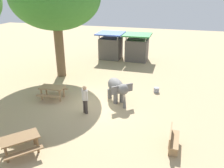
# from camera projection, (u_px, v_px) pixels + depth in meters

# --- Properties ---
(ground_plane) EXTENTS (60.00, 60.00, 0.00)m
(ground_plane) POSITION_uv_depth(u_px,v_px,m) (99.00, 105.00, 13.61)
(ground_plane) COLOR tan
(elephant) EXTENTS (1.87, 1.91, 1.41)m
(elephant) POSITION_uv_depth(u_px,v_px,m) (117.00, 88.00, 13.69)
(elephant) COLOR slate
(elephant) RESTS_ON ground_plane
(person_handler) EXTENTS (0.45, 0.32, 1.62)m
(person_handler) POSITION_uv_depth(u_px,v_px,m) (85.00, 98.00, 12.34)
(person_handler) COLOR #3F3833
(person_handler) RESTS_ON ground_plane
(wooden_bench) EXTENTS (0.44, 1.41, 0.88)m
(wooden_bench) POSITION_uv_depth(u_px,v_px,m) (173.00, 139.00, 9.71)
(wooden_bench) COLOR #9E7A51
(wooden_bench) RESTS_ON ground_plane
(picnic_table_near) EXTENTS (1.61, 1.59, 0.78)m
(picnic_table_near) POSITION_uv_depth(u_px,v_px,m) (52.00, 90.00, 14.19)
(picnic_table_near) COLOR #9E7A51
(picnic_table_near) RESTS_ON ground_plane
(picnic_table_far) EXTENTS (2.11, 2.11, 0.78)m
(picnic_table_far) POSITION_uv_depth(u_px,v_px,m) (20.00, 141.00, 9.37)
(picnic_table_far) COLOR brown
(picnic_table_far) RESTS_ON ground_plane
(market_stall_blue) EXTENTS (2.50, 2.50, 2.52)m
(market_stall_blue) POSITION_uv_depth(u_px,v_px,m) (111.00, 47.00, 22.44)
(market_stall_blue) COLOR #59514C
(market_stall_blue) RESTS_ON ground_plane
(market_stall_green) EXTENTS (2.50, 2.50, 2.52)m
(market_stall_green) POSITION_uv_depth(u_px,v_px,m) (137.00, 49.00, 21.78)
(market_stall_green) COLOR #59514C
(market_stall_green) RESTS_ON ground_plane
(feed_bucket) EXTENTS (0.36, 0.36, 0.32)m
(feed_bucket) POSITION_uv_depth(u_px,v_px,m) (156.00, 90.00, 15.23)
(feed_bucket) COLOR gray
(feed_bucket) RESTS_ON ground_plane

